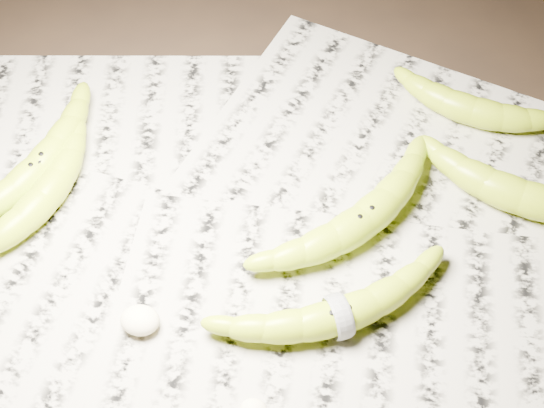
% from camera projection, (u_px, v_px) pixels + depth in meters
% --- Properties ---
extents(ground, '(3.00, 3.00, 0.00)m').
position_uv_depth(ground, '(263.00, 246.00, 0.83)').
color(ground, black).
rests_on(ground, ground).
extents(newspaper_patch, '(0.90, 0.70, 0.01)m').
position_uv_depth(newspaper_patch, '(279.00, 265.00, 0.81)').
color(newspaper_patch, '#A7A28F').
rests_on(newspaper_patch, ground).
extents(banana_left_a, '(0.14, 0.23, 0.04)m').
position_uv_depth(banana_left_a, '(38.00, 167.00, 0.86)').
color(banana_left_a, '#AAC218').
rests_on(banana_left_a, newspaper_patch).
extents(banana_left_b, '(0.12, 0.20, 0.04)m').
position_uv_depth(banana_left_b, '(42.00, 198.00, 0.83)').
color(banana_left_b, '#AAC218').
rests_on(banana_left_b, newspaper_patch).
extents(banana_center, '(0.20, 0.22, 0.04)m').
position_uv_depth(banana_center, '(363.00, 219.00, 0.81)').
color(banana_center, '#AAC218').
rests_on(banana_center, newspaper_patch).
extents(banana_taped, '(0.23, 0.16, 0.04)m').
position_uv_depth(banana_taped, '(339.00, 315.00, 0.75)').
color(banana_taped, '#AAC218').
rests_on(banana_taped, newspaper_patch).
extents(banana_upper_a, '(0.23, 0.11, 0.04)m').
position_uv_depth(banana_upper_a, '(522.00, 195.00, 0.83)').
color(banana_upper_a, '#AAC218').
rests_on(banana_upper_a, newspaper_patch).
extents(banana_upper_b, '(0.19, 0.10, 0.04)m').
position_uv_depth(banana_upper_b, '(474.00, 109.00, 0.91)').
color(banana_upper_b, '#AAC218').
rests_on(banana_upper_b, newspaper_patch).
extents(measuring_tape, '(0.03, 0.04, 0.05)m').
position_uv_depth(measuring_tape, '(339.00, 315.00, 0.75)').
color(measuring_tape, white).
rests_on(measuring_tape, newspaper_patch).
extents(flesh_chunk_a, '(0.04, 0.03, 0.02)m').
position_uv_depth(flesh_chunk_a, '(139.00, 318.00, 0.75)').
color(flesh_chunk_a, '#F9EFC0').
rests_on(flesh_chunk_a, newspaper_patch).
extents(flesh_chunk_c, '(0.03, 0.02, 0.02)m').
position_uv_depth(flesh_chunk_c, '(253.00, 408.00, 0.71)').
color(flesh_chunk_c, '#F9EFC0').
rests_on(flesh_chunk_c, newspaper_patch).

